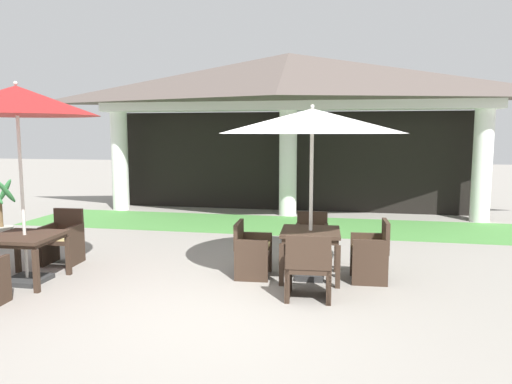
{
  "coord_description": "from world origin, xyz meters",
  "views": [
    {
      "loc": [
        1.63,
        -5.72,
        2.24
      ],
      "look_at": [
        0.15,
        1.86,
        1.27
      ],
      "focal_mm": 33.81,
      "sensor_mm": 36.0,
      "label": 1
    }
  ],
  "objects_px": {
    "patio_table_near_foreground": "(25,241)",
    "patio_umbrella_mid_left": "(312,122)",
    "patio_umbrella_near_foreground": "(17,103)",
    "patio_chair_mid_left_north": "(312,240)",
    "potted_palm_left_edge": "(2,225)",
    "patio_chair_mid_left_east": "(371,253)",
    "patio_chair_mid_left_west": "(251,250)",
    "patio_chair_mid_left_south": "(308,268)",
    "patio_chair_near_foreground_north": "(63,239)",
    "patio_table_mid_left": "(311,237)"
  },
  "relations": [
    {
      "from": "patio_umbrella_near_foreground",
      "to": "patio_table_near_foreground",
      "type": "bearing_deg",
      "value": 0.0
    },
    {
      "from": "patio_table_near_foreground",
      "to": "patio_umbrella_near_foreground",
      "type": "height_order",
      "value": "patio_umbrella_near_foreground"
    },
    {
      "from": "potted_palm_left_edge",
      "to": "patio_chair_mid_left_west",
      "type": "bearing_deg",
      "value": -12.39
    },
    {
      "from": "patio_umbrella_mid_left",
      "to": "patio_chair_mid_left_east",
      "type": "relative_size",
      "value": 2.97
    },
    {
      "from": "patio_umbrella_near_foreground",
      "to": "patio_chair_near_foreground_north",
      "type": "height_order",
      "value": "patio_umbrella_near_foreground"
    },
    {
      "from": "patio_umbrella_near_foreground",
      "to": "potted_palm_left_edge",
      "type": "xyz_separation_m",
      "value": [
        -2.11,
        2.12,
        -2.27
      ]
    },
    {
      "from": "patio_table_mid_left",
      "to": "patio_chair_mid_left_west",
      "type": "bearing_deg",
      "value": -176.81
    },
    {
      "from": "patio_chair_near_foreground_north",
      "to": "patio_chair_mid_left_south",
      "type": "relative_size",
      "value": 1.01
    },
    {
      "from": "patio_umbrella_mid_left",
      "to": "patio_table_mid_left",
      "type": "bearing_deg",
      "value": 0.0
    },
    {
      "from": "patio_chair_near_foreground_north",
      "to": "potted_palm_left_edge",
      "type": "distance_m",
      "value": 2.32
    },
    {
      "from": "patio_table_near_foreground",
      "to": "patio_chair_mid_left_south",
      "type": "bearing_deg",
      "value": 1.11
    },
    {
      "from": "patio_chair_near_foreground_north",
      "to": "patio_chair_mid_left_east",
      "type": "relative_size",
      "value": 0.99
    },
    {
      "from": "patio_chair_mid_left_north",
      "to": "patio_chair_mid_left_east",
      "type": "distance_m",
      "value": 1.29
    },
    {
      "from": "patio_chair_mid_left_south",
      "to": "patio_umbrella_mid_left",
      "type": "bearing_deg",
      "value": 90.0
    },
    {
      "from": "patio_chair_mid_left_north",
      "to": "patio_umbrella_near_foreground",
      "type": "bearing_deg",
      "value": 21.72
    },
    {
      "from": "patio_chair_mid_left_south",
      "to": "potted_palm_left_edge",
      "type": "relative_size",
      "value": 0.69
    },
    {
      "from": "patio_chair_mid_left_east",
      "to": "patio_table_near_foreground",
      "type": "bearing_deg",
      "value": 98.47
    },
    {
      "from": "patio_chair_mid_left_west",
      "to": "patio_chair_mid_left_south",
      "type": "xyz_separation_m",
      "value": [
        0.96,
        -0.86,
        0.01
      ]
    },
    {
      "from": "patio_umbrella_near_foreground",
      "to": "patio_table_mid_left",
      "type": "distance_m",
      "value": 4.72
    },
    {
      "from": "patio_table_mid_left",
      "to": "patio_chair_mid_left_east",
      "type": "distance_m",
      "value": 0.94
    },
    {
      "from": "patio_table_near_foreground",
      "to": "patio_umbrella_mid_left",
      "type": "bearing_deg",
      "value": 13.47
    },
    {
      "from": "patio_chair_mid_left_east",
      "to": "patio_chair_near_foreground_north",
      "type": "bearing_deg",
      "value": 86.82
    },
    {
      "from": "patio_umbrella_mid_left",
      "to": "patio_chair_near_foreground_north",
      "type": "bearing_deg",
      "value": 179.33
    },
    {
      "from": "patio_chair_near_foreground_north",
      "to": "patio_table_mid_left",
      "type": "height_order",
      "value": "patio_chair_near_foreground_north"
    },
    {
      "from": "patio_chair_mid_left_west",
      "to": "patio_chair_mid_left_south",
      "type": "height_order",
      "value": "patio_chair_mid_left_south"
    },
    {
      "from": "patio_umbrella_mid_left",
      "to": "patio_chair_mid_left_north",
      "type": "distance_m",
      "value": 2.19
    },
    {
      "from": "patio_chair_mid_left_west",
      "to": "patio_chair_near_foreground_north",
      "type": "bearing_deg",
      "value": -94.93
    },
    {
      "from": "patio_umbrella_near_foreground",
      "to": "patio_chair_mid_left_north",
      "type": "height_order",
      "value": "patio_umbrella_near_foreground"
    },
    {
      "from": "patio_umbrella_near_foreground",
      "to": "patio_chair_mid_left_west",
      "type": "height_order",
      "value": "patio_umbrella_near_foreground"
    },
    {
      "from": "patio_table_mid_left",
      "to": "patio_chair_mid_left_north",
      "type": "relative_size",
      "value": 1.09
    },
    {
      "from": "patio_table_mid_left",
      "to": "patio_umbrella_mid_left",
      "type": "distance_m",
      "value": 1.74
    },
    {
      "from": "patio_chair_mid_left_west",
      "to": "potted_palm_left_edge",
      "type": "height_order",
      "value": "potted_palm_left_edge"
    },
    {
      "from": "patio_chair_mid_left_south",
      "to": "potted_palm_left_edge",
      "type": "distance_m",
      "value": 6.64
    },
    {
      "from": "patio_table_near_foreground",
      "to": "patio_umbrella_mid_left",
      "type": "xyz_separation_m",
      "value": [
        4.15,
        0.99,
        1.76
      ]
    },
    {
      "from": "patio_table_mid_left",
      "to": "patio_chair_mid_left_south",
      "type": "height_order",
      "value": "patio_chair_mid_left_south"
    },
    {
      "from": "patio_chair_mid_left_south",
      "to": "patio_chair_mid_left_north",
      "type": "bearing_deg",
      "value": 90.0
    },
    {
      "from": "patio_umbrella_near_foreground",
      "to": "patio_chair_mid_left_south",
      "type": "relative_size",
      "value": 3.25
    },
    {
      "from": "patio_chair_near_foreground_north",
      "to": "patio_chair_mid_left_south",
      "type": "xyz_separation_m",
      "value": [
        4.26,
        -0.96,
        0.01
      ]
    },
    {
      "from": "patio_chair_near_foreground_north",
      "to": "patio_umbrella_mid_left",
      "type": "height_order",
      "value": "patio_umbrella_mid_left"
    },
    {
      "from": "patio_umbrella_near_foreground",
      "to": "potted_palm_left_edge",
      "type": "bearing_deg",
      "value": 134.88
    },
    {
      "from": "potted_palm_left_edge",
      "to": "patio_chair_near_foreground_north",
      "type": "bearing_deg",
      "value": -27.67
    },
    {
      "from": "patio_umbrella_near_foreground",
      "to": "potted_palm_left_edge",
      "type": "height_order",
      "value": "patio_umbrella_near_foreground"
    },
    {
      "from": "patio_umbrella_near_foreground",
      "to": "patio_chair_mid_left_north",
      "type": "bearing_deg",
      "value": 24.91
    },
    {
      "from": "patio_chair_mid_left_west",
      "to": "patio_chair_mid_left_north",
      "type": "bearing_deg",
      "value": 135.01
    },
    {
      "from": "patio_table_mid_left",
      "to": "patio_chair_mid_left_south",
      "type": "distance_m",
      "value": 0.94
    },
    {
      "from": "potted_palm_left_edge",
      "to": "patio_chair_mid_left_east",
      "type": "bearing_deg",
      "value": -8.52
    },
    {
      "from": "patio_table_near_foreground",
      "to": "patio_chair_mid_left_east",
      "type": "distance_m",
      "value": 5.18
    },
    {
      "from": "patio_chair_mid_left_west",
      "to": "patio_chair_mid_left_south",
      "type": "relative_size",
      "value": 0.94
    },
    {
      "from": "patio_chair_mid_left_east",
      "to": "patio_chair_mid_left_south",
      "type": "height_order",
      "value": "patio_chair_mid_left_east"
    },
    {
      "from": "patio_table_near_foreground",
      "to": "patio_umbrella_near_foreground",
      "type": "distance_m",
      "value": 2.03
    }
  ]
}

